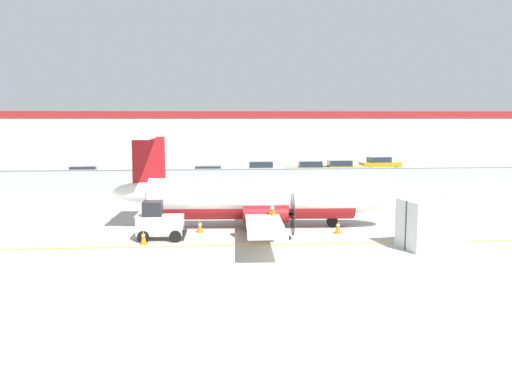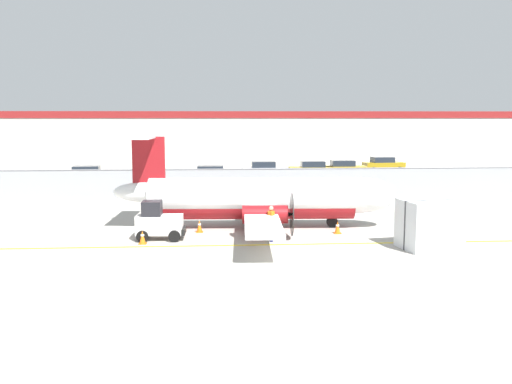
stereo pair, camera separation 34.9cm
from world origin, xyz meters
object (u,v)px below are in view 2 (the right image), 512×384
(parked_car_1, at_px, (148,176))
(parked_car_0, at_px, (88,175))
(traffic_cone_near_left, at_px, (199,226))
(parked_car_5, at_px, (344,169))
(commuter_airplane, at_px, (262,198))
(parked_car_4, at_px, (312,169))
(cargo_container, at_px, (429,225))
(traffic_cone_near_right, at_px, (142,237))
(parked_car_6, at_px, (383,165))
(traffic_cone_far_left, at_px, (253,216))
(parked_car_3, at_px, (264,170))
(ground_crew_worker, at_px, (271,221))
(baggage_tug, at_px, (159,222))
(traffic_cone_far_right, at_px, (338,227))
(parked_car_2, at_px, (212,175))

(parked_car_1, bearing_deg, parked_car_0, -14.29)
(parked_car_0, bearing_deg, traffic_cone_near_left, -68.23)
(parked_car_1, xyz_separation_m, parked_car_5, (18.01, 5.95, 0.00))
(commuter_airplane, height_order, parked_car_1, commuter_airplane)
(traffic_cone_near_left, bearing_deg, commuter_airplane, 15.59)
(parked_car_4, bearing_deg, parked_car_1, 20.75)
(cargo_container, relative_size, parked_car_5, 0.64)
(traffic_cone_near_left, bearing_deg, traffic_cone_near_right, -135.53)
(parked_car_5, xyz_separation_m, parked_car_6, (5.15, 4.23, 0.00))
(traffic_cone_near_right, xyz_separation_m, parked_car_1, (-2.26, 21.92, 0.58))
(cargo_container, height_order, traffic_cone_far_left, cargo_container)
(traffic_cone_near_left, height_order, parked_car_4, parked_car_4)
(traffic_cone_far_left, distance_m, parked_car_3, 21.70)
(parked_car_0, bearing_deg, parked_car_4, 6.80)
(ground_crew_worker, distance_m, parked_car_4, 27.67)
(baggage_tug, relative_size, traffic_cone_far_right, 3.68)
(baggage_tug, height_order, traffic_cone_near_right, baggage_tug)
(ground_crew_worker, relative_size, traffic_cone_far_right, 2.66)
(traffic_cone_near_left, bearing_deg, parked_car_1, 103.97)
(traffic_cone_far_left, distance_m, parked_car_1, 18.21)
(cargo_container, bearing_deg, parked_car_4, 81.23)
(baggage_tug, xyz_separation_m, parked_car_1, (-2.92, 20.99, 0.04))
(traffic_cone_near_left, relative_size, parked_car_3, 0.15)
(traffic_cone_near_left, height_order, parked_car_5, parked_car_5)
(traffic_cone_near_right, bearing_deg, traffic_cone_near_left, 44.47)
(commuter_airplane, xyz_separation_m, parked_car_2, (-2.79, 19.20, -0.71))
(parked_car_1, distance_m, parked_car_2, 5.39)
(cargo_container, bearing_deg, baggage_tug, 157.59)
(baggage_tug, distance_m, parked_car_0, 23.73)
(parked_car_5, bearing_deg, baggage_tug, -118.54)
(baggage_tug, relative_size, ground_crew_worker, 1.39)
(traffic_cone_near_left, bearing_deg, parked_car_5, 62.52)
(parked_car_6, bearing_deg, cargo_container, -109.17)
(traffic_cone_near_right, relative_size, parked_car_5, 0.15)
(ground_crew_worker, bearing_deg, parked_car_2, -85.48)
(traffic_cone_far_left, bearing_deg, parked_car_4, 72.18)
(cargo_container, height_order, parked_car_4, cargo_container)
(parked_car_6, bearing_deg, parked_car_2, -158.00)
(parked_car_6, bearing_deg, ground_crew_worker, -120.94)
(traffic_cone_far_left, height_order, parked_car_5, parked_car_5)
(traffic_cone_near_right, height_order, parked_car_3, parked_car_3)
(ground_crew_worker, relative_size, parked_car_1, 0.40)
(cargo_container, height_order, parked_car_2, cargo_container)
(traffic_cone_far_right, xyz_separation_m, parked_car_4, (2.92, 25.38, 0.58))
(parked_car_2, xyz_separation_m, parked_car_6, (17.82, 9.45, 0.00))
(parked_car_2, bearing_deg, traffic_cone_near_left, -89.52)
(baggage_tug, bearing_deg, parked_car_3, 75.78)
(parked_car_3, bearing_deg, traffic_cone_far_left, -96.67)
(parked_car_2, distance_m, parked_car_4, 10.41)
(parked_car_0, bearing_deg, parked_car_3, 9.58)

